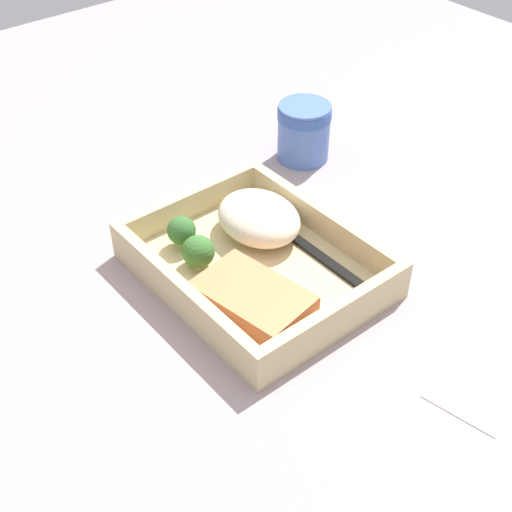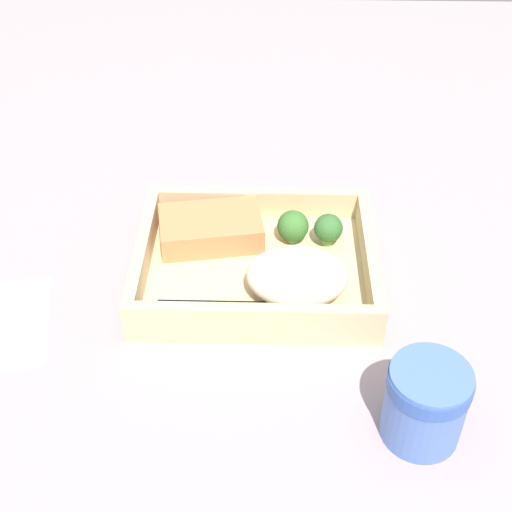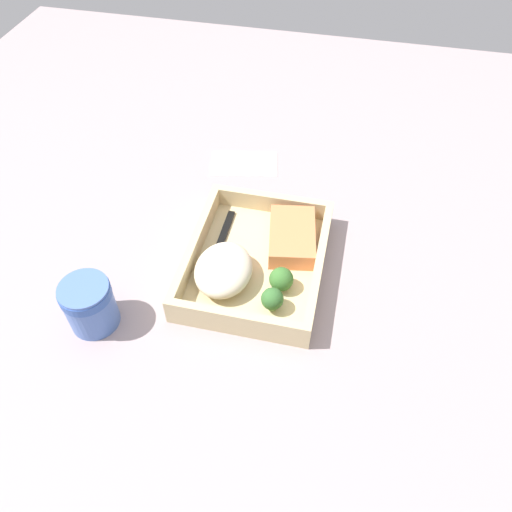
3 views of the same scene
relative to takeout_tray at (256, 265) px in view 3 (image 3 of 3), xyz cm
name	(u,v)px [view 3 (image 3 of 3)]	position (x,y,z in cm)	size (l,w,h in cm)	color
ground_plane	(256,272)	(0.00, 0.00, -1.60)	(160.00, 160.00, 2.00)	gray
takeout_tray	(256,265)	(0.00, 0.00, 0.00)	(24.99, 20.10, 1.20)	#C9B585
tray_rim	(256,255)	(0.00, 0.00, 2.22)	(24.99, 20.10, 3.25)	#C9B585
salmon_fillet	(292,237)	(-5.09, 4.59, 2.09)	(11.07, 6.99, 2.98)	#E77E4C
mashed_potatoes	(224,270)	(4.20, -3.86, 2.82)	(10.22, 8.29, 4.44)	beige
broccoli_floret_1	(272,299)	(7.76, 4.03, 2.72)	(3.15, 3.15, 3.79)	#789856
broccoli_floret_2	(281,279)	(3.93, 4.57, 2.54)	(3.50, 3.50, 3.75)	#85AF66
fork	(217,251)	(-0.72, -6.27, 0.82)	(15.80, 2.20, 0.44)	black
paper_cup	(89,303)	(14.44, -19.79, 3.64)	(6.93, 6.93, 7.60)	#4C6EB9
receipt_slip	(244,163)	(-24.27, -7.73, -0.48)	(7.16, 12.28, 0.24)	white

